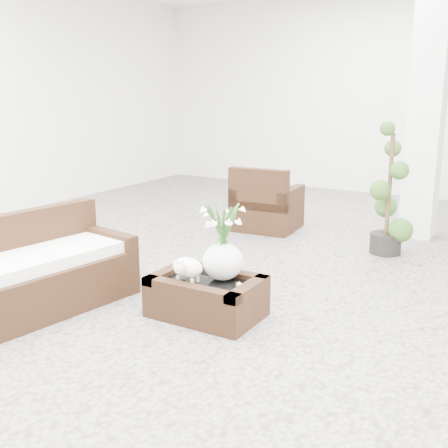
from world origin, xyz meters
The scene contains 9 objects.
ground centered at (0.00, 0.00, 0.00)m, with size 11.00×11.00×0.00m, color gray.
column centered at (1.20, 2.80, 1.75)m, with size 0.40×0.40×3.50m, color white.
coffee_table centered at (0.24, -0.80, 0.16)m, with size 0.90×0.60×0.31m, color #331D0F.
sheep_figurine centered at (0.12, -0.90, 0.42)m, with size 0.28×0.23×0.21m, color white.
planter_narcissus centered at (0.34, -0.70, 0.71)m, with size 0.44×0.44×0.80m, color white, non-canonical shape.
tealight centered at (0.54, -0.78, 0.33)m, with size 0.04×0.04×0.03m, color white.
armchair centered at (-0.64, 2.14, 0.43)m, with size 0.81×0.78×0.86m, color #331D0F.
loveseat centered at (-1.07, -1.36, 0.41)m, with size 1.54×0.74×0.82m, color #331D0F.
topiary centered at (1.06, 1.80, 0.74)m, with size 0.40×0.40×1.49m, color #2A4B18, non-canonical shape.
Camera 1 is at (2.59, -4.46, 1.88)m, focal length 44.24 mm.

